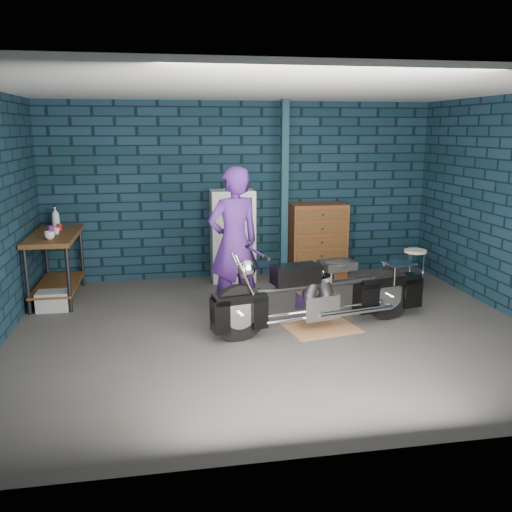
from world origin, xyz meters
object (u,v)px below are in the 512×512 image
(locker, at_px, (233,236))
(tool_chest, at_px, (318,240))
(workbench, at_px, (57,267))
(motorcycle, at_px, (322,287))
(person, at_px, (234,243))
(storage_bin, at_px, (53,301))
(shop_stool, at_px, (414,270))

(locker, xyz_separation_m, tool_chest, (1.35, 0.00, -0.12))
(workbench, distance_m, tool_chest, 3.88)
(motorcycle, xyz_separation_m, locker, (-0.74, 2.26, 0.20))
(motorcycle, distance_m, locker, 2.39)
(tool_chest, bearing_deg, motorcycle, -104.94)
(person, height_order, tool_chest, person)
(workbench, distance_m, locker, 2.56)
(motorcycle, height_order, storage_bin, motorcycle)
(workbench, distance_m, storage_bin, 0.60)
(storage_bin, bearing_deg, motorcycle, -21.06)
(person, xyz_separation_m, locker, (0.20, 1.63, -0.23))
(motorcycle, distance_m, storage_bin, 3.47)
(motorcycle, distance_m, person, 1.21)
(workbench, xyz_separation_m, tool_chest, (3.84, 0.52, 0.12))
(workbench, xyz_separation_m, storage_bin, (0.02, -0.50, -0.33))
(person, bearing_deg, motorcycle, 127.24)
(storage_bin, height_order, tool_chest, tool_chest)
(motorcycle, height_order, person, person)
(person, height_order, locker, person)
(storage_bin, bearing_deg, locker, 22.40)
(workbench, relative_size, shop_stool, 2.39)
(shop_stool, bearing_deg, workbench, 175.25)
(storage_bin, distance_m, locker, 2.74)
(motorcycle, bearing_deg, locker, 97.19)
(motorcycle, relative_size, storage_bin, 5.66)
(workbench, height_order, storage_bin, workbench)
(motorcycle, distance_m, tool_chest, 2.34)
(storage_bin, height_order, locker, locker)
(motorcycle, relative_size, shop_stool, 3.88)
(locker, bearing_deg, shop_stool, -20.30)
(person, xyz_separation_m, storage_bin, (-2.28, 0.61, -0.80))
(workbench, bearing_deg, tool_chest, 7.71)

